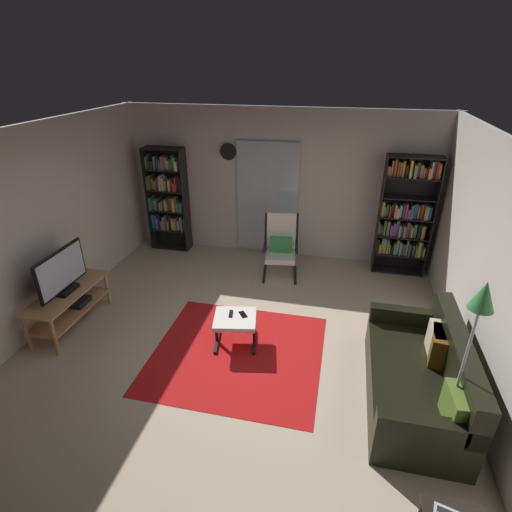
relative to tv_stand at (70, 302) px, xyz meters
The scene contains 17 objects.
ground_plane 2.34m from the tv_stand, ahead, with size 7.02×7.02×0.00m, color #C0AC91.
wall_back 3.81m from the tv_stand, 51.21° to the left, with size 5.60×0.06×2.60m, color beige.
wall_left 1.02m from the tv_stand, behind, with size 0.06×6.00×2.60m, color beige.
wall_right 5.10m from the tv_stand, ahead, with size 0.06×6.00×2.60m, color beige.
glass_door_panel 3.60m from the tv_stand, 52.78° to the left, with size 1.10×0.01×2.00m, color silver.
area_rug 2.38m from the tv_stand, ahead, with size 2.06×1.94×0.01m, color red.
tv_stand is the anchor object (origin of this frame).
television 0.46m from the tv_stand, 84.08° to the right, with size 0.20×0.89×0.59m.
bookshelf_near_tv 2.74m from the tv_stand, 83.44° to the left, with size 0.73×0.30×1.91m.
bookshelf_near_sofa 5.20m from the tv_stand, 30.19° to the left, with size 0.84×0.30×1.97m.
leather_sofa 4.44m from the tv_stand, ahead, with size 0.89×1.81×0.86m.
lounge_armchair 3.27m from the tv_stand, 39.62° to the left, with size 0.64×0.72×1.02m.
ottoman 2.28m from the tv_stand, ahead, with size 0.60×0.57×0.40m.
tv_remote 2.21m from the tv_stand, ahead, with size 0.04×0.14×0.02m, color black.
cell_phone 2.37m from the tv_stand, ahead, with size 0.07×0.14×0.01m, color black.
floor_lamp_by_sofa 4.79m from the tv_stand, 11.56° to the right, with size 0.22×0.22×1.79m.
wall_clock 3.49m from the tv_stand, 62.77° to the left, with size 0.29×0.03×0.29m.
Camera 1 is at (1.12, -3.83, 3.30)m, focal length 27.97 mm.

